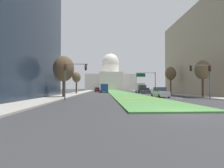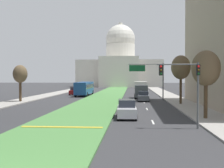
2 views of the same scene
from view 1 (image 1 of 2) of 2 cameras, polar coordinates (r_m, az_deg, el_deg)
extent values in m
plane|color=#333335|center=(70.69, 1.37, -2.59)|extent=(260.70, 260.70, 0.00)
cube|color=#4C8442|center=(64.79, 1.76, -2.66)|extent=(7.11, 106.65, 0.14)
cube|color=gold|center=(24.44, 9.50, -4.89)|extent=(6.40, 0.50, 0.04)
cube|color=silver|center=(30.57, 21.42, -4.37)|extent=(0.16, 2.40, 0.01)
cube|color=silver|center=(40.45, 15.23, -3.61)|extent=(0.16, 2.40, 0.01)
cube|color=silver|center=(49.45, 11.85, -3.17)|extent=(0.16, 2.40, 0.01)
cube|color=silver|center=(58.53, 9.52, -2.86)|extent=(0.16, 2.40, 0.01)
cube|color=silver|center=(66.66, 7.99, -2.66)|extent=(0.16, 2.40, 0.01)
cube|color=#9E9991|center=(59.18, -10.51, -2.77)|extent=(4.00, 106.65, 0.15)
cube|color=#9E9991|center=(61.44, 14.49, -2.70)|extent=(4.00, 106.65, 0.15)
cube|color=tan|center=(49.78, 30.17, 8.69)|extent=(13.03, 28.66, 20.28)
cube|color=silver|center=(129.89, -0.56, 0.52)|extent=(35.78, 25.60, 11.16)
cube|color=silver|center=(115.13, -0.26, 1.02)|extent=(15.74, 4.00, 12.27)
cylinder|color=silver|center=(130.50, -0.56, 4.60)|extent=(12.81, 12.81, 7.43)
sphere|color=silver|center=(131.24, -0.56, 7.21)|extent=(13.04, 13.04, 13.04)
cylinder|color=silver|center=(132.22, -0.56, 9.73)|extent=(1.80, 1.80, 3.00)
cylinder|color=#515456|center=(24.84, -15.34, 0.83)|extent=(0.16, 0.16, 5.20)
cube|color=black|center=(24.99, -15.32, 5.41)|extent=(0.28, 0.24, 0.84)
sphere|color=red|center=(24.89, -15.39, 6.09)|extent=(0.18, 0.18, 0.18)
sphere|color=#4C380F|center=(24.85, -15.39, 5.45)|extent=(0.18, 0.18, 0.18)
sphere|color=#0F4219|center=(24.82, -15.39, 4.81)|extent=(0.18, 0.18, 0.18)
cylinder|color=#515456|center=(24.75, -11.67, 6.51)|extent=(3.20, 0.10, 0.10)
cube|color=black|center=(24.53, -8.71, 5.51)|extent=(0.28, 0.24, 0.84)
sphere|color=red|center=(24.43, -8.74, 6.20)|extent=(0.18, 0.18, 0.18)
sphere|color=#4C380F|center=(24.39, -8.74, 5.55)|extent=(0.18, 0.18, 0.18)
sphere|color=#0F4219|center=(24.36, -8.74, 4.89)|extent=(0.18, 0.18, 0.18)
cylinder|color=#515456|center=(29.33, 29.75, 0.64)|extent=(0.16, 0.16, 5.20)
cube|color=black|center=(29.45, 29.71, 4.53)|extent=(0.28, 0.24, 0.84)
sphere|color=red|center=(29.36, 29.85, 5.10)|extent=(0.18, 0.18, 0.18)
sphere|color=#4C380F|center=(29.33, 29.86, 4.56)|extent=(0.18, 0.18, 0.18)
sphere|color=#0F4219|center=(29.31, 29.86, 4.01)|extent=(0.18, 0.18, 0.18)
cylinder|color=#515456|center=(28.67, 26.99, 5.56)|extent=(3.20, 0.10, 0.10)
cube|color=black|center=(28.01, 24.72, 4.77)|extent=(0.28, 0.24, 0.84)
sphere|color=red|center=(27.92, 24.85, 5.37)|extent=(0.18, 0.18, 0.18)
sphere|color=#4C380F|center=(27.89, 24.86, 4.80)|extent=(0.18, 0.18, 0.18)
sphere|color=#0F4219|center=(27.86, 24.86, 4.23)|extent=(0.18, 0.18, 0.18)
cylinder|color=#515456|center=(54.64, 14.17, 0.44)|extent=(0.20, 0.20, 6.50)
cylinder|color=#515456|center=(54.00, 11.10, 3.68)|extent=(6.02, 0.12, 0.12)
cube|color=#146033|center=(53.56, 9.55, 2.97)|extent=(2.80, 0.08, 1.10)
cylinder|color=#4C3823|center=(30.92, -15.78, -0.74)|extent=(0.43, 0.43, 3.92)
ellipsoid|color=brown|center=(31.09, -15.74, 4.93)|extent=(3.56, 3.56, 4.45)
cylinder|color=#4C3823|center=(34.49, 27.89, -0.57)|extent=(0.36, 0.36, 4.06)
ellipsoid|color=brown|center=(34.63, 27.85, 4.18)|extent=(2.70, 2.70, 3.38)
cylinder|color=#4C3823|center=(47.12, -11.75, -0.94)|extent=(0.40, 0.40, 3.85)
ellipsoid|color=brown|center=(47.20, -11.74, 2.27)|extent=(2.29, 2.29, 2.86)
cylinder|color=#4C3823|center=(47.79, 18.92, -0.45)|extent=(0.35, 0.35, 4.59)
ellipsoid|color=brown|center=(47.94, 18.90, 3.34)|extent=(2.81, 2.81, 3.51)
cube|color=#BCBCC1|center=(31.88, 15.69, -3.09)|extent=(2.02, 4.60, 0.88)
cube|color=#282D38|center=(32.03, 15.57, -1.66)|extent=(1.70, 2.24, 0.72)
cylinder|color=black|center=(30.53, 18.38, -3.80)|extent=(0.25, 0.65, 0.64)
cylinder|color=black|center=(29.90, 15.46, -3.87)|extent=(0.25, 0.65, 0.64)
cylinder|color=black|center=(33.88, 15.90, -3.55)|extent=(0.25, 0.65, 0.64)
cylinder|color=black|center=(33.31, 13.24, -3.60)|extent=(0.25, 0.65, 0.64)
cube|color=#4C5156|center=(51.47, 11.23, -2.41)|extent=(2.01, 4.49, 0.79)
cube|color=#282D38|center=(51.63, 11.19, -1.61)|extent=(1.70, 2.18, 0.65)
cylinder|color=black|center=(49.94, 12.60, -2.78)|extent=(0.24, 0.65, 0.64)
cylinder|color=black|center=(49.58, 10.70, -2.80)|extent=(0.24, 0.65, 0.64)
cylinder|color=black|center=(53.38, 11.72, -2.68)|extent=(0.24, 0.65, 0.64)
cylinder|color=black|center=(53.04, 9.94, -2.70)|extent=(0.24, 0.65, 0.64)
cube|color=maroon|center=(65.90, -4.92, -2.12)|extent=(1.91, 4.29, 0.86)
cube|color=#282D38|center=(65.72, -4.92, -1.44)|extent=(1.65, 2.07, 0.71)
cylinder|color=black|center=(67.63, -5.55, -2.38)|extent=(0.23, 0.64, 0.64)
cylinder|color=black|center=(67.54, -4.13, -2.38)|extent=(0.23, 0.64, 0.64)
cylinder|color=black|center=(64.28, -5.75, -2.44)|extent=(0.23, 0.64, 0.64)
cylinder|color=black|center=(64.18, -4.25, -2.44)|extent=(0.23, 0.64, 0.64)
cube|color=#4C5156|center=(55.30, 9.94, -1.46)|extent=(2.30, 2.00, 2.20)
cube|color=silver|center=(58.43, 9.24, -1.11)|extent=(2.30, 4.40, 2.80)
cylinder|color=black|center=(55.56, 11.00, -2.49)|extent=(0.30, 0.90, 0.90)
cylinder|color=black|center=(55.09, 8.88, -2.51)|extent=(0.30, 0.90, 0.90)
cylinder|color=black|center=(59.74, 10.01, -2.40)|extent=(0.30, 0.90, 0.90)
cylinder|color=black|center=(59.31, 8.03, -2.41)|extent=(0.30, 0.90, 0.90)
cube|color=#1E4C8C|center=(62.98, -2.58, -1.21)|extent=(2.50, 11.00, 2.50)
cube|color=#232833|center=(62.98, -2.58, -0.90)|extent=(2.52, 10.12, 0.90)
cylinder|color=black|center=(67.30, -3.58, -2.23)|extent=(0.32, 1.00, 1.00)
cylinder|color=black|center=(67.31, -1.62, -2.23)|extent=(0.32, 1.00, 1.00)
cylinder|color=black|center=(59.10, -3.68, -2.38)|extent=(0.32, 1.00, 1.00)
cylinder|color=black|center=(59.11, -1.45, -2.38)|extent=(0.32, 1.00, 1.00)
camera|label=2|loc=(11.16, 76.09, 11.68)|focal=45.77mm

